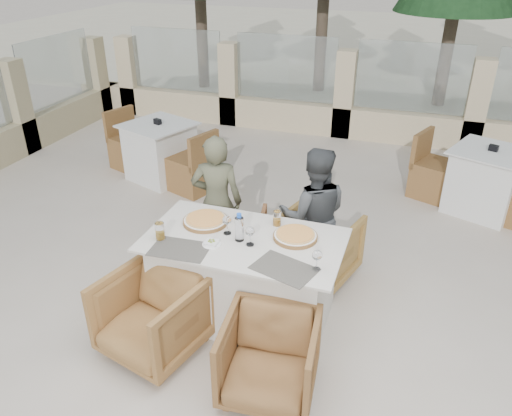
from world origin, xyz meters
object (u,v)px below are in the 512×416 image
(armchair_far_right, at_px, (316,247))
(bg_table_b, at_px, (486,181))
(wine_glass_near, at_px, (250,235))
(pizza_left, at_px, (206,220))
(pizza_right, at_px, (295,236))
(bg_table_a, at_px, (160,152))
(olive_dish, at_px, (212,242))
(diner_right, at_px, (313,216))
(armchair_near_right, at_px, (269,358))
(diner_left, at_px, (217,202))
(water_bottle, at_px, (239,227))
(armchair_far_left, at_px, (234,238))
(wine_glass_corner, at_px, (317,259))
(dining_table, at_px, (244,278))
(armchair_near_left, at_px, (153,315))
(beer_glass_right, at_px, (277,218))
(beer_glass_left, at_px, (160,231))
(wine_glass_centre, at_px, (227,224))

(armchair_far_right, bearing_deg, bg_table_b, -112.68)
(wine_glass_near, bearing_deg, pizza_left, 156.34)
(pizza_right, distance_m, bg_table_a, 3.30)
(olive_dish, xyz_separation_m, diner_right, (0.62, 0.91, -0.13))
(armchair_near_right, height_order, diner_left, diner_left)
(water_bottle, distance_m, armchair_far_left, 1.03)
(wine_glass_corner, relative_size, olive_dish, 1.67)
(dining_table, relative_size, armchair_near_left, 2.20)
(olive_dish, bearing_deg, diner_left, 110.47)
(diner_right, distance_m, bg_table_b, 2.58)
(armchair_far_left, relative_size, bg_table_b, 0.38)
(pizza_right, distance_m, olive_dish, 0.67)
(water_bottle, relative_size, olive_dish, 2.21)
(armchair_far_right, bearing_deg, beer_glass_right, 76.89)
(beer_glass_right, relative_size, diner_right, 0.10)
(pizza_right, distance_m, beer_glass_left, 1.08)
(pizza_right, relative_size, diner_left, 0.27)
(dining_table, height_order, armchair_far_left, dining_table)
(beer_glass_left, relative_size, armchair_near_right, 0.22)
(dining_table, height_order, wine_glass_corner, wine_glass_corner)
(diner_right, bearing_deg, bg_table_b, -144.72)
(armchair_far_right, xyz_separation_m, bg_table_b, (1.59, 1.97, 0.06))
(wine_glass_centre, relative_size, bg_table_b, 0.11)
(olive_dish, bearing_deg, water_bottle, 36.54)
(water_bottle, bearing_deg, wine_glass_near, -20.26)
(armchair_near_right, height_order, bg_table_b, bg_table_b)
(diner_right, bearing_deg, beer_glass_left, 27.73)
(beer_glass_left, relative_size, bg_table_b, 0.09)
(beer_glass_left, distance_m, armchair_far_left, 1.13)
(beer_glass_right, xyz_separation_m, bg_table_b, (1.85, 2.43, -0.45))
(armchair_far_right, xyz_separation_m, armchair_near_left, (-0.98, -1.38, 0.01))
(wine_glass_centre, distance_m, armchair_far_right, 1.08)
(beer_glass_left, height_order, beer_glass_right, beer_glass_left)
(armchair_far_left, bearing_deg, beer_glass_left, 63.13)
(armchair_near_left, xyz_separation_m, diner_right, (0.94, 1.37, 0.33))
(dining_table, bearing_deg, pizza_right, 20.17)
(dining_table, relative_size, wine_glass_near, 8.70)
(wine_glass_near, bearing_deg, wine_glass_centre, 156.18)
(dining_table, height_order, bg_table_a, same)
(diner_right, height_order, bg_table_a, diner_right)
(beer_glass_right, bearing_deg, olive_dish, -130.52)
(diner_left, bearing_deg, armchair_near_right, 110.05)
(wine_glass_corner, distance_m, diner_right, 1.02)
(diner_left, relative_size, diner_right, 1.01)
(armchair_near_right, relative_size, diner_right, 0.51)
(olive_dish, xyz_separation_m, armchair_near_right, (0.66, -0.57, -0.49))
(bg_table_b, bearing_deg, pizza_right, -100.82)
(wine_glass_centre, height_order, beer_glass_right, wine_glass_centre)
(wine_glass_near, relative_size, beer_glass_right, 1.40)
(dining_table, relative_size, diner_right, 1.21)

